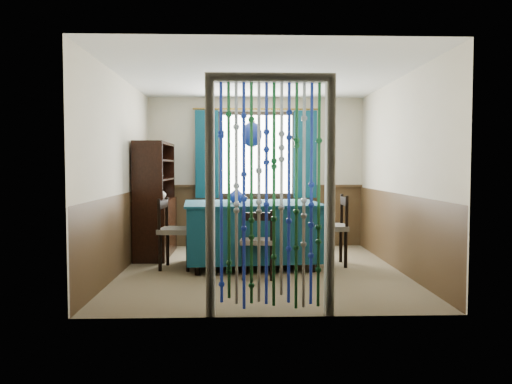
{
  "coord_description": "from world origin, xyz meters",
  "views": [
    {
      "loc": [
        -0.27,
        -6.41,
        1.36
      ],
      "look_at": [
        -0.06,
        0.29,
        1.01
      ],
      "focal_mm": 35.0,
      "sensor_mm": 36.0,
      "label": 1
    }
  ],
  "objects_px": {
    "bowl_shelf": "(156,177)",
    "vase_sideboard": "(161,193)",
    "chair_right": "(332,228)",
    "vase_table": "(237,195)",
    "chair_left": "(175,231)",
    "pendant_lamp": "(252,134)",
    "dining_table": "(252,230)",
    "chair_far": "(248,228)",
    "sideboard": "(155,216)",
    "chair_near": "(258,241)"
  },
  "relations": [
    {
      "from": "chair_left",
      "to": "vase_table",
      "type": "xyz_separation_m",
      "value": [
        0.82,
        0.1,
        0.47
      ]
    },
    {
      "from": "chair_near",
      "to": "pendant_lamp",
      "type": "height_order",
      "value": "pendant_lamp"
    },
    {
      "from": "sideboard",
      "to": "bowl_shelf",
      "type": "distance_m",
      "value": 0.67
    },
    {
      "from": "dining_table",
      "to": "pendant_lamp",
      "type": "height_order",
      "value": "pendant_lamp"
    },
    {
      "from": "dining_table",
      "to": "vase_sideboard",
      "type": "distance_m",
      "value": 1.82
    },
    {
      "from": "chair_near",
      "to": "chair_right",
      "type": "distance_m",
      "value": 1.3
    },
    {
      "from": "pendant_lamp",
      "to": "bowl_shelf",
      "type": "xyz_separation_m",
      "value": [
        -1.38,
        0.59,
        -0.58
      ]
    },
    {
      "from": "chair_right",
      "to": "vase_table",
      "type": "xyz_separation_m",
      "value": [
        -1.3,
        -0.06,
        0.46
      ]
    },
    {
      "from": "dining_table",
      "to": "chair_far",
      "type": "distance_m",
      "value": 0.79
    },
    {
      "from": "chair_far",
      "to": "bowl_shelf",
      "type": "relative_size",
      "value": 3.38
    },
    {
      "from": "chair_left",
      "to": "pendant_lamp",
      "type": "relative_size",
      "value": 1.05
    },
    {
      "from": "chair_right",
      "to": "dining_table",
      "type": "bearing_deg",
      "value": 95.1
    },
    {
      "from": "chair_right",
      "to": "vase_table",
      "type": "bearing_deg",
      "value": 94.86
    },
    {
      "from": "pendant_lamp",
      "to": "vase_table",
      "type": "xyz_separation_m",
      "value": [
        -0.2,
        -0.01,
        -0.81
      ]
    },
    {
      "from": "chair_near",
      "to": "chair_right",
      "type": "height_order",
      "value": "chair_right"
    },
    {
      "from": "chair_left",
      "to": "chair_far",
      "type": "bearing_deg",
      "value": 138.46
    },
    {
      "from": "dining_table",
      "to": "vase_sideboard",
      "type": "height_order",
      "value": "vase_sideboard"
    },
    {
      "from": "vase_sideboard",
      "to": "chair_far",
      "type": "bearing_deg",
      "value": -12.95
    },
    {
      "from": "chair_near",
      "to": "sideboard",
      "type": "height_order",
      "value": "sideboard"
    },
    {
      "from": "bowl_shelf",
      "to": "chair_left",
      "type": "bearing_deg",
      "value": -62.37
    },
    {
      "from": "dining_table",
      "to": "chair_far",
      "type": "bearing_deg",
      "value": 87.53
    },
    {
      "from": "dining_table",
      "to": "pendant_lamp",
      "type": "relative_size",
      "value": 2.13
    },
    {
      "from": "chair_far",
      "to": "chair_right",
      "type": "relative_size",
      "value": 0.83
    },
    {
      "from": "chair_near",
      "to": "chair_far",
      "type": "xyz_separation_m",
      "value": [
        -0.09,
        1.51,
        -0.02
      ]
    },
    {
      "from": "pendant_lamp",
      "to": "bowl_shelf",
      "type": "relative_size",
      "value": 3.76
    },
    {
      "from": "chair_near",
      "to": "chair_left",
      "type": "distance_m",
      "value": 1.25
    },
    {
      "from": "chair_far",
      "to": "bowl_shelf",
      "type": "xyz_separation_m",
      "value": [
        -1.35,
        -0.2,
        0.77
      ]
    },
    {
      "from": "chair_left",
      "to": "vase_table",
      "type": "bearing_deg",
      "value": 103.08
    },
    {
      "from": "dining_table",
      "to": "chair_near",
      "type": "relative_size",
      "value": 2.26
    },
    {
      "from": "chair_right",
      "to": "vase_sideboard",
      "type": "distance_m",
      "value": 2.72
    },
    {
      "from": "chair_far",
      "to": "vase_table",
      "type": "relative_size",
      "value": 4.02
    },
    {
      "from": "vase_table",
      "to": "bowl_shelf",
      "type": "distance_m",
      "value": 1.34
    },
    {
      "from": "pendant_lamp",
      "to": "chair_right",
      "type": "bearing_deg",
      "value": 3.04
    },
    {
      "from": "chair_left",
      "to": "vase_sideboard",
      "type": "xyz_separation_m",
      "value": [
        -0.36,
        1.2,
        0.44
      ]
    },
    {
      "from": "chair_left",
      "to": "vase_table",
      "type": "relative_size",
      "value": 4.7
    },
    {
      "from": "chair_far",
      "to": "sideboard",
      "type": "distance_m",
      "value": 1.42
    },
    {
      "from": "chair_left",
      "to": "sideboard",
      "type": "bearing_deg",
      "value": -150.13
    },
    {
      "from": "chair_left",
      "to": "vase_table",
      "type": "distance_m",
      "value": 0.95
    },
    {
      "from": "chair_left",
      "to": "vase_sideboard",
      "type": "distance_m",
      "value": 1.33
    },
    {
      "from": "sideboard",
      "to": "vase_table",
      "type": "xyz_separation_m",
      "value": [
        1.24,
        -0.87,
        0.37
      ]
    },
    {
      "from": "chair_far",
      "to": "chair_right",
      "type": "bearing_deg",
      "value": 142.28
    },
    {
      "from": "chair_near",
      "to": "chair_left",
      "type": "height_order",
      "value": "chair_left"
    },
    {
      "from": "dining_table",
      "to": "pendant_lamp",
      "type": "bearing_deg",
      "value": 174.87
    },
    {
      "from": "vase_sideboard",
      "to": "bowl_shelf",
      "type": "bearing_deg",
      "value": -90.0
    },
    {
      "from": "bowl_shelf",
      "to": "vase_table",
      "type": "bearing_deg",
      "value": -26.68
    },
    {
      "from": "chair_left",
      "to": "sideboard",
      "type": "relative_size",
      "value": 0.55
    },
    {
      "from": "chair_far",
      "to": "sideboard",
      "type": "xyz_separation_m",
      "value": [
        -1.41,
        0.08,
        0.17
      ]
    },
    {
      "from": "bowl_shelf",
      "to": "vase_sideboard",
      "type": "bearing_deg",
      "value": 90.0
    },
    {
      "from": "chair_near",
      "to": "vase_table",
      "type": "height_order",
      "value": "vase_table"
    },
    {
      "from": "chair_far",
      "to": "vase_sideboard",
      "type": "distance_m",
      "value": 1.47
    }
  ]
}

